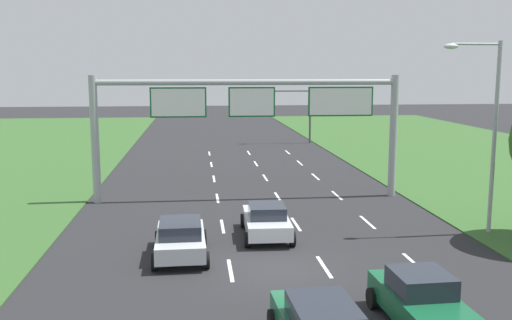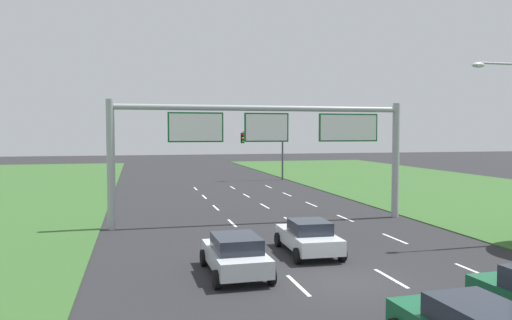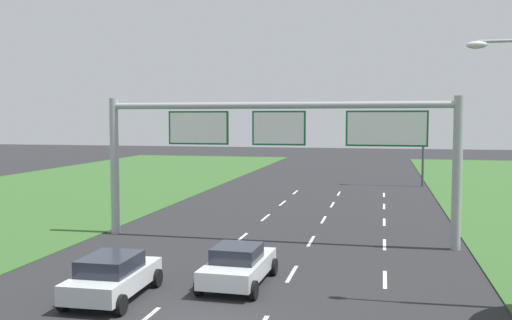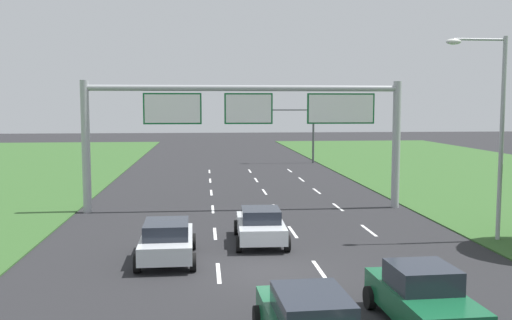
{
  "view_description": "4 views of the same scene",
  "coord_description": "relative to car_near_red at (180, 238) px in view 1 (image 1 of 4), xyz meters",
  "views": [
    {
      "loc": [
        -2.94,
        -19.96,
        7.22
      ],
      "look_at": [
        0.45,
        11.79,
        2.22
      ],
      "focal_mm": 40.0,
      "sensor_mm": 36.0,
      "label": 1
    },
    {
      "loc": [
        -7.1,
        -15.99,
        5.25
      ],
      "look_at": [
        0.16,
        14.03,
        3.51
      ],
      "focal_mm": 35.0,
      "sensor_mm": 36.0,
      "label": 2
    },
    {
      "loc": [
        5.09,
        -15.34,
        5.98
      ],
      "look_at": [
        -1.39,
        13.75,
        3.8
      ],
      "focal_mm": 40.0,
      "sensor_mm": 36.0,
      "label": 3
    },
    {
      "loc": [
        -2.21,
        -18.96,
        5.68
      ],
      "look_at": [
        0.4,
        9.49,
        2.94
      ],
      "focal_mm": 40.0,
      "sensor_mm": 36.0,
      "label": 4
    }
  ],
  "objects": [
    {
      "name": "lane_dashes_inner_right",
      "position": [
        5.34,
        4.27,
        -0.76
      ],
      "size": [
        0.14,
        50.4,
        0.01
      ],
      "color": "white",
      "rests_on": "ground_plane"
    },
    {
      "name": "car_near_red",
      "position": [
        0.0,
        0.0,
        0.0
      ],
      "size": [
        2.18,
        4.12,
        1.48
      ],
      "rotation": [
        0.0,
        0.0,
        0.02
      ],
      "color": "silver",
      "rests_on": "ground_plane"
    },
    {
      "name": "sign_gantry",
      "position": [
        3.86,
        9.92,
        4.19
      ],
      "size": [
        17.24,
        0.44,
        7.0
      ],
      "color": "#9EA0A5",
      "rests_on": "ground_plane"
    },
    {
      "name": "ground_plane",
      "position": [
        3.59,
        -1.73,
        -0.77
      ],
      "size": [
        200.0,
        200.0,
        0.0
      ],
      "primitive_type": "plane",
      "color": "#262628"
    },
    {
      "name": "street_lamp",
      "position": [
        13.3,
        1.85,
        4.31
      ],
      "size": [
        2.61,
        0.32,
        8.5
      ],
      "color": "#9EA0A5",
      "rests_on": "ground_plane"
    },
    {
      "name": "traffic_light_mast",
      "position": [
        10.21,
        34.64,
        3.1
      ],
      "size": [
        4.76,
        0.49,
        5.6
      ],
      "color": "#47494F",
      "rests_on": "ground_plane"
    },
    {
      "name": "lane_dashes_inner_left",
      "position": [
        1.84,
        4.27,
        -0.76
      ],
      "size": [
        0.14,
        50.4,
        0.01
      ],
      "color": "white",
      "rests_on": "ground_plane"
    },
    {
      "name": "car_mid_lane",
      "position": [
        3.69,
        2.41,
        -0.03
      ],
      "size": [
        2.22,
        4.23,
        1.47
      ],
      "rotation": [
        0.0,
        0.0,
        -0.03
      ],
      "color": "silver",
      "rests_on": "ground_plane"
    },
    {
      "name": "car_far_ahead",
      "position": [
        6.91,
        -6.99,
        0.03
      ],
      "size": [
        2.11,
        4.14,
        1.62
      ],
      "rotation": [
        0.0,
        0.0,
        0.03
      ],
      "color": "#145633",
      "rests_on": "ground_plane"
    },
    {
      "name": "lane_dashes_slip",
      "position": [
        8.84,
        4.27,
        -0.76
      ],
      "size": [
        0.14,
        50.4,
        0.01
      ],
      "color": "white",
      "rests_on": "ground_plane"
    }
  ]
}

